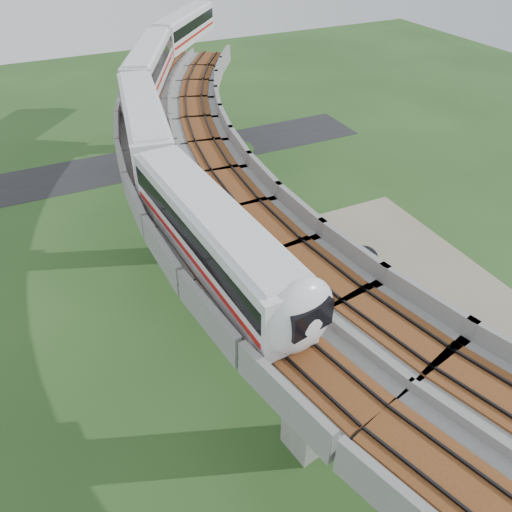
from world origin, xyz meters
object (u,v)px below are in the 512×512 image
object	(u,v)px
metro_train	(172,91)
car_red	(390,289)
car_dark	(353,256)
car_white	(448,348)

from	to	relation	value
metro_train	car_red	size ratio (longest dim) A/B	15.33
car_dark	metro_train	bearing A→B (deg)	38.26
car_white	car_dark	size ratio (longest dim) A/B	0.73
metro_train	car_dark	distance (m)	20.94
car_white	car_red	bearing A→B (deg)	51.51
car_red	car_dark	world-z (taller)	car_dark
car_white	car_dark	distance (m)	11.67
car_white	car_red	size ratio (longest dim) A/B	0.89
car_white	car_dark	xyz separation A→B (m)	(0.08, 11.67, 0.10)
car_red	car_dark	size ratio (longest dim) A/B	0.82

